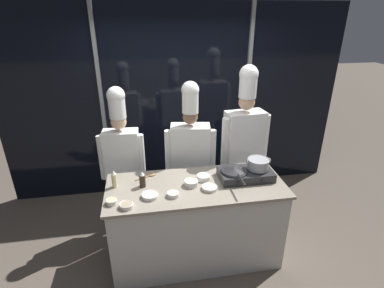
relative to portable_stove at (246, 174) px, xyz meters
The scene contains 19 objects.
ground_plane 1.13m from the portable_stove, behind, with size 24.00×24.00×0.00m, color brown.
window_wall_back 1.63m from the portable_stove, 109.94° to the left, with size 4.84×0.09×2.70m.
demo_counter 0.75m from the portable_stove, behind, with size 1.83×0.76×0.94m.
portable_stove is the anchor object (origin of this frame).
frying_pan 0.15m from the portable_stove, behind, with size 0.29×0.49×0.04m.
stock_pot 0.17m from the portable_stove, ahead, with size 0.26×0.23×0.11m.
squeeze_bottle_oil 1.36m from the portable_stove, behind, with size 0.05×0.05×0.19m.
squeeze_bottle_soy 1.08m from the portable_stove, behind, with size 0.06×0.06×0.17m.
prep_bowl_mushrooms 1.28m from the portable_stove, 165.73° to the right, with size 0.13×0.13×0.04m.
prep_bowl_chicken 0.45m from the portable_stove, 160.99° to the right, with size 0.16×0.16×0.04m.
prep_bowl_bean_sprouts 1.04m from the portable_stove, 169.62° to the right, with size 0.16×0.16×0.04m.
prep_bowl_noodles 0.60m from the portable_stove, behind, with size 0.14×0.14×0.06m.
prep_bowl_garlic 0.82m from the portable_stove, 165.47° to the right, with size 0.12×0.12×0.04m.
prep_bowl_ginger 1.39m from the portable_stove, behind, with size 0.10×0.10×0.05m.
prep_bowl_rice 0.45m from the portable_stove, behind, with size 0.14×0.14×0.05m.
serving_spoon_slotted 1.03m from the portable_stove, 168.18° to the left, with size 0.23×0.13×0.02m.
chef_head 1.45m from the portable_stove, 154.88° to the left, with size 0.53×0.24×1.84m.
chef_sous 0.78m from the portable_stove, 129.49° to the left, with size 0.61×0.31×1.87m.
chef_line 0.67m from the portable_stove, 73.63° to the left, with size 0.62×0.30×2.02m.
Camera 1 is at (-0.48, -2.59, 2.58)m, focal length 28.00 mm.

